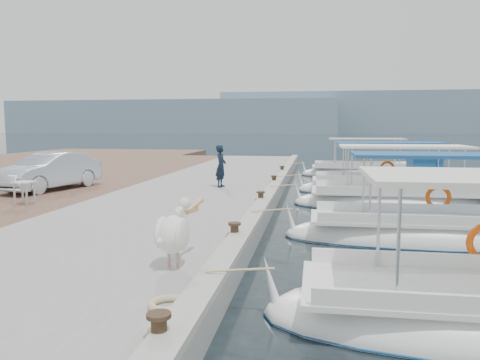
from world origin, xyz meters
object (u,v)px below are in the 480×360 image
(fishing_caique_b, at_px, (434,237))
(fishing_caique_c, at_px, (396,203))
(fishing_caique_e, at_px, (362,174))
(pelican, at_px, (174,233))
(parked_car, at_px, (50,171))
(fishing_caique_d, at_px, (386,189))
(fisherman, at_px, (221,166))

(fishing_caique_b, height_order, fishing_caique_c, same)
(fishing_caique_e, relative_size, pelican, 4.80)
(fishing_caique_b, distance_m, fishing_caique_c, 5.32)
(parked_car, bearing_deg, fishing_caique_d, 33.23)
(fishing_caique_d, distance_m, parked_car, 13.96)
(fishing_caique_d, bearing_deg, fishing_caique_b, -90.63)
(fishing_caique_d, xyz_separation_m, fishing_caique_e, (-0.31, 7.02, -0.06))
(pelican, height_order, fisherman, fisherman)
(fishing_caique_e, height_order, parked_car, fishing_caique_e)
(fishing_caique_c, xyz_separation_m, fisherman, (-6.61, 0.65, 1.21))
(fishing_caique_e, distance_m, fisherman, 12.00)
(pelican, relative_size, parked_car, 0.35)
(fishing_caique_b, bearing_deg, fishing_caique_d, 89.37)
(fishing_caique_e, bearing_deg, fishing_caique_d, -87.46)
(fishing_caique_c, height_order, pelican, fishing_caique_c)
(fishing_caique_b, relative_size, pelican, 5.08)
(fishing_caique_b, distance_m, fisherman, 9.04)
(fishing_caique_b, height_order, parked_car, fishing_caique_b)
(fishing_caique_b, bearing_deg, fisherman, 138.23)
(pelican, bearing_deg, fishing_caique_c, 61.90)
(fishing_caique_e, bearing_deg, fishing_caique_b, -89.24)
(fisherman, xyz_separation_m, parked_car, (-6.29, -1.78, -0.13))
(fishing_caique_d, bearing_deg, pelican, -111.94)
(fishing_caique_b, height_order, pelican, fishing_caique_b)
(fishing_caique_c, bearing_deg, fisherman, 174.37)
(fishing_caique_b, distance_m, fishing_caique_e, 16.00)
(fishing_caique_c, distance_m, fishing_caique_d, 3.67)
(pelican, bearing_deg, fisherman, 97.05)
(parked_car, bearing_deg, fishing_caique_c, 18.10)
(fishing_caique_b, xyz_separation_m, pelican, (-5.38, -4.61, 0.97))
(fishing_caique_d, bearing_deg, fishing_caique_e, 92.54)
(fishing_caique_b, relative_size, fishing_caique_c, 1.02)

